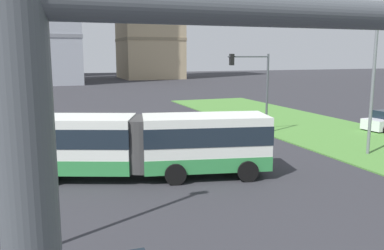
% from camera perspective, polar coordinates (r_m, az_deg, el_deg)
% --- Properties ---
extents(articulated_bus, '(11.99, 5.77, 3.00)m').
position_cam_1_polar(articulated_bus, '(19.72, -6.35, -2.61)').
color(articulated_bus, silver).
rests_on(articulated_bus, ground).
extents(traffic_light_far_right, '(3.32, 0.28, 5.94)m').
position_cam_1_polar(traffic_light_far_right, '(30.03, 8.81, 6.25)').
color(traffic_light_far_right, '#474C51').
rests_on(traffic_light_far_right, ground).
extents(streetlight_median, '(0.70, 0.28, 8.24)m').
position_cam_1_polar(streetlight_median, '(25.73, 24.08, 6.04)').
color(streetlight_median, slate).
rests_on(streetlight_median, ground).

